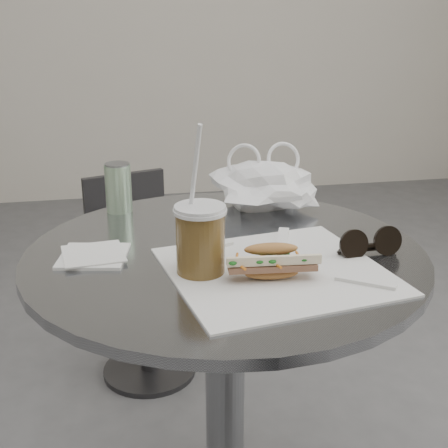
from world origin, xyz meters
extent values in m
cylinder|color=slate|center=(0.00, 0.20, 0.37)|extent=(0.08, 0.08, 0.71)
cylinder|color=slate|center=(0.00, 0.20, 0.73)|extent=(0.76, 0.76, 0.02)
cylinder|color=#303033|center=(-0.11, 0.96, 0.01)|extent=(0.31, 0.31, 0.02)
cylinder|color=#303033|center=(-0.11, 0.96, 0.20)|extent=(0.05, 0.05, 0.41)
cylinder|color=#303033|center=(-0.11, 0.96, 0.41)|extent=(0.35, 0.35, 0.02)
cube|color=#303033|center=(-0.16, 1.11, 0.54)|extent=(0.27, 0.10, 0.24)
cube|color=white|center=(0.07, 0.09, 0.74)|extent=(0.42, 0.40, 0.00)
ellipsoid|color=#AF6E42|center=(0.05, 0.06, 0.75)|extent=(0.19, 0.08, 0.02)
cube|color=brown|center=(0.05, 0.06, 0.77)|extent=(0.15, 0.06, 0.01)
ellipsoid|color=#AF6E42|center=(0.05, 0.06, 0.79)|extent=(0.19, 0.08, 0.03)
cylinder|color=brown|center=(-0.06, 0.11, 0.80)|extent=(0.08, 0.08, 0.11)
cylinder|color=silver|center=(-0.06, 0.11, 0.86)|extent=(0.09, 0.09, 0.01)
cylinder|color=white|center=(-0.07, 0.11, 0.90)|extent=(0.03, 0.06, 0.21)
cylinder|color=black|center=(0.23, 0.12, 0.77)|extent=(0.06, 0.02, 0.06)
cylinder|color=black|center=(0.29, 0.13, 0.77)|extent=(0.06, 0.02, 0.06)
cube|color=black|center=(0.26, 0.13, 0.76)|extent=(0.02, 0.01, 0.01)
cube|color=white|center=(-0.24, 0.21, 0.74)|extent=(0.14, 0.14, 0.01)
cube|color=white|center=(-0.24, 0.21, 0.75)|extent=(0.12, 0.12, 0.00)
cylinder|color=#59985A|center=(-0.19, 0.48, 0.79)|extent=(0.06, 0.06, 0.11)
cylinder|color=slate|center=(-0.19, 0.48, 0.85)|extent=(0.05, 0.05, 0.00)
camera|label=1|loc=(-0.21, -0.87, 1.19)|focal=50.00mm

